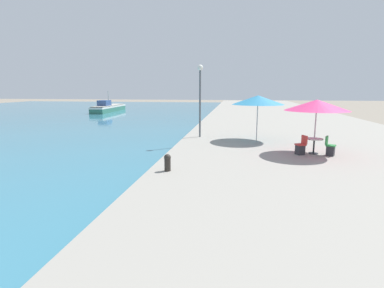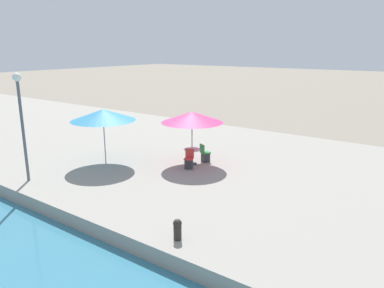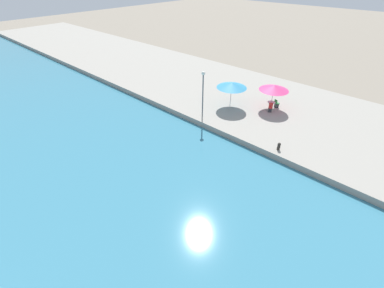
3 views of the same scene
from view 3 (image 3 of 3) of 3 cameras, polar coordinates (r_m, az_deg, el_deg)
name	(u,v)px [view 3 (image 3 of 3)]	position (r m, az deg, el deg)	size (l,w,h in m)	color
quay_promenade	(152,67)	(41.01, -8.94, 16.47)	(16.00, 90.00, 0.58)	gray
cafe_umbrella_pink	(274,88)	(27.58, 17.79, 11.84)	(2.96, 2.96, 2.58)	#B7B7B7
cafe_umbrella_white	(232,85)	(26.99, 8.84, 12.83)	(3.08, 3.08, 2.69)	#B7B7B7
cafe_table	(271,104)	(28.28, 17.17, 8.51)	(0.80, 0.80, 0.74)	#333338
cafe_chair_left	(276,105)	(28.79, 18.26, 8.32)	(0.56, 0.55, 0.91)	#2D2D33
cafe_chair_right	(270,109)	(27.71, 16.99, 7.51)	(0.55, 0.54, 0.91)	#2D2D33
mooring_bollard	(279,146)	(21.96, 18.75, -0.43)	(0.26, 0.26, 0.65)	#2D2823
lamppost	(203,87)	(24.54, 2.46, 12.62)	(0.36, 0.36, 4.56)	#565B60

